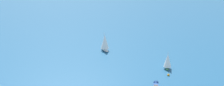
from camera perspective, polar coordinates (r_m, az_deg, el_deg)
The scene contains 3 objects.
sailboat_inshore at distance 142.88m, azimuth 10.77°, elevation -3.50°, with size 6.79×4.93×8.59m.
sailboat_mid_cluster at distance 164.23m, azimuth -1.41°, elevation 0.08°, with size 8.43×5.15×10.55m.
marker_buoy at distance 136.94m, azimuth 10.93°, elevation -6.12°, with size 1.10×1.10×2.10m.
Camera 1 is at (-100.44, 29.98, 56.54)m, focal length 46.97 mm.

